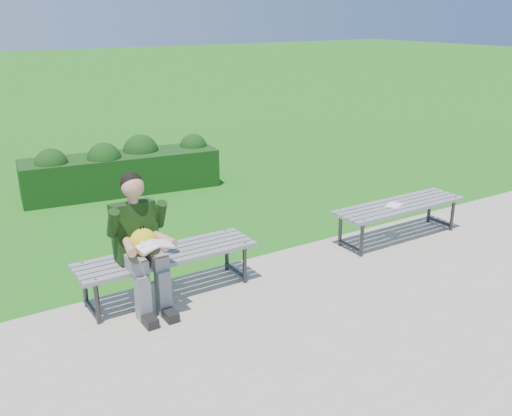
% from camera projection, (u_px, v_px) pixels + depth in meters
% --- Properties ---
extents(ground, '(80.00, 80.00, 0.00)m').
position_uv_depth(ground, '(238.00, 263.00, 6.51)').
color(ground, '#1E7A20').
rests_on(ground, ground).
extents(walkway, '(30.00, 3.50, 0.02)m').
position_uv_depth(walkway, '(337.00, 331.00, 5.11)').
color(walkway, '#B1A996').
rests_on(walkway, ground).
extents(hedge, '(3.09, 1.13, 0.86)m').
position_uv_depth(hedge, '(122.00, 168.00, 8.99)').
color(hedge, '#1B4210').
rests_on(hedge, ground).
extents(bench_left, '(1.80, 0.50, 0.46)m').
position_uv_depth(bench_left, '(167.00, 258.00, 5.63)').
color(bench_left, slate).
rests_on(bench_left, walkway).
extents(bench_right, '(1.80, 0.50, 0.46)m').
position_uv_depth(bench_right, '(399.00, 208.00, 7.06)').
color(bench_right, slate).
rests_on(bench_right, walkway).
extents(seated_boy, '(0.56, 0.76, 1.31)m').
position_uv_depth(seated_boy, '(140.00, 239.00, 5.31)').
color(seated_boy, slate).
rests_on(seated_boy, walkway).
extents(paper_sheet, '(0.27, 0.24, 0.01)m').
position_uv_depth(paper_sheet, '(394.00, 205.00, 6.99)').
color(paper_sheet, white).
rests_on(paper_sheet, bench_right).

